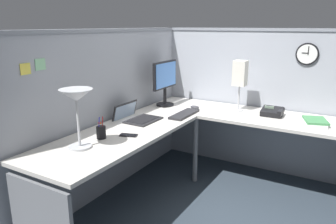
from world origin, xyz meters
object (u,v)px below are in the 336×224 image
at_px(office_phone, 273,112).
at_px(computer_mouse, 195,107).
at_px(cell_phone, 129,135).
at_px(keyboard, 184,114).
at_px(desk_lamp_paper, 240,75).
at_px(wall_clock, 307,54).
at_px(laptop, 135,117).
at_px(monitor, 165,80).
at_px(book_stack, 315,122).
at_px(desk_lamp_dome, 77,100).
at_px(pen_cup, 101,132).

bearing_deg(office_phone, computer_mouse, 99.46).
bearing_deg(cell_phone, keyboard, -26.20).
distance_m(cell_phone, desk_lamp_paper, 1.40).
bearing_deg(wall_clock, desk_lamp_paper, 114.53).
relative_size(keyboard, cell_phone, 2.99).
bearing_deg(laptop, cell_phone, -150.76).
bearing_deg(wall_clock, laptop, 129.30).
distance_m(monitor, book_stack, 1.58).
distance_m(desk_lamp_dome, pen_cup, 0.39).
bearing_deg(monitor, laptop, -176.67).
relative_size(office_phone, desk_lamp_paper, 0.39).
distance_m(desk_lamp_dome, cell_phone, 0.56).
relative_size(pen_cup, desk_lamp_paper, 0.34).
xyz_separation_m(office_phone, book_stack, (-0.09, -0.40, -0.02)).
xyz_separation_m(office_phone, desk_lamp_paper, (0.03, 0.37, 0.35)).
bearing_deg(wall_clock, keyboard, 125.91).
xyz_separation_m(pen_cup, book_stack, (1.28, -1.43, -0.03)).
xyz_separation_m(desk_lamp_paper, wall_clock, (0.27, -0.59, 0.22)).
distance_m(pen_cup, wall_clock, 2.16).
bearing_deg(pen_cup, book_stack, -48.16).
bearing_deg(monitor, cell_phone, -165.53).
height_order(desk_lamp_dome, wall_clock, wall_clock).
xyz_separation_m(monitor, computer_mouse, (0.04, -0.35, -0.28)).
bearing_deg(book_stack, monitor, 93.03).
relative_size(monitor, office_phone, 2.43).
xyz_separation_m(computer_mouse, pen_cup, (-1.24, 0.24, 0.04)).
xyz_separation_m(monitor, cell_phone, (-1.04, -0.27, -0.29)).
relative_size(laptop, desk_lamp_dome, 0.87).
height_order(computer_mouse, desk_lamp_dome, desk_lamp_dome).
relative_size(monitor, pen_cup, 2.78).
xyz_separation_m(desk_lamp_dome, office_phone, (1.62, -1.03, -0.33)).
xyz_separation_m(keyboard, wall_clock, (0.72, -1.00, 0.59)).
distance_m(laptop, cell_phone, 0.48).
bearing_deg(desk_lamp_paper, desk_lamp_dome, 158.01).
height_order(monitor, office_phone, monitor).
bearing_deg(book_stack, desk_lamp_dome, 136.86).
bearing_deg(office_phone, desk_lamp_paper, 85.89).
distance_m(desk_lamp_paper, wall_clock, 0.68).
relative_size(computer_mouse, wall_clock, 0.47).
bearing_deg(desk_lamp_paper, laptop, 137.83).
distance_m(book_stack, wall_clock, 0.72).
bearing_deg(computer_mouse, pen_cup, 169.26).
height_order(book_stack, wall_clock, wall_clock).
bearing_deg(book_stack, computer_mouse, 92.01).
bearing_deg(wall_clock, monitor, 108.84).
height_order(desk_lamp_dome, office_phone, desk_lamp_dome).
distance_m(desk_lamp_dome, book_stack, 2.12).
bearing_deg(keyboard, office_phone, -61.61).
bearing_deg(computer_mouse, desk_lamp_paper, -69.73).
xyz_separation_m(laptop, cell_phone, (-0.42, -0.23, -0.02)).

